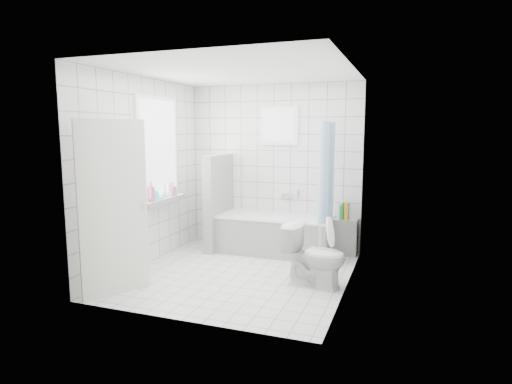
% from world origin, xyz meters
% --- Properties ---
extents(ground, '(3.00, 3.00, 0.00)m').
position_xyz_m(ground, '(0.00, 0.00, 0.00)').
color(ground, white).
rests_on(ground, ground).
extents(ceiling, '(3.00, 3.00, 0.00)m').
position_xyz_m(ceiling, '(0.00, 0.00, 2.60)').
color(ceiling, white).
rests_on(ceiling, ground).
extents(wall_back, '(2.80, 0.02, 2.60)m').
position_xyz_m(wall_back, '(0.00, 1.50, 1.30)').
color(wall_back, white).
rests_on(wall_back, ground).
extents(wall_front, '(2.80, 0.02, 2.60)m').
position_xyz_m(wall_front, '(0.00, -1.50, 1.30)').
color(wall_front, white).
rests_on(wall_front, ground).
extents(wall_left, '(0.02, 3.00, 2.60)m').
position_xyz_m(wall_left, '(-1.40, 0.00, 1.30)').
color(wall_left, white).
rests_on(wall_left, ground).
extents(wall_right, '(0.02, 3.00, 2.60)m').
position_xyz_m(wall_right, '(1.40, 0.00, 1.30)').
color(wall_right, white).
rests_on(wall_right, ground).
extents(window_left, '(0.01, 0.90, 1.40)m').
position_xyz_m(window_left, '(-1.35, 0.30, 1.60)').
color(window_left, white).
rests_on(window_left, wall_left).
extents(window_back, '(0.50, 0.01, 0.50)m').
position_xyz_m(window_back, '(0.10, 1.46, 1.95)').
color(window_back, white).
rests_on(window_back, wall_back).
extents(window_sill, '(0.18, 1.02, 0.08)m').
position_xyz_m(window_sill, '(-1.31, 0.30, 0.86)').
color(window_sill, white).
rests_on(window_sill, wall_left).
extents(door, '(0.42, 0.72, 2.00)m').
position_xyz_m(door, '(-1.06, -1.13, 1.00)').
color(door, silver).
rests_on(door, ground).
extents(bathtub, '(1.72, 0.77, 0.58)m').
position_xyz_m(bathtub, '(0.15, 1.12, 0.29)').
color(bathtub, white).
rests_on(bathtub, ground).
extents(partition_wall, '(0.15, 0.85, 1.50)m').
position_xyz_m(partition_wall, '(-0.78, 1.07, 0.75)').
color(partition_wall, white).
rests_on(partition_wall, ground).
extents(tiled_ledge, '(0.40, 0.24, 0.55)m').
position_xyz_m(tiled_ledge, '(1.16, 1.38, 0.28)').
color(tiled_ledge, white).
rests_on(tiled_ledge, ground).
extents(toilet, '(0.79, 0.51, 0.75)m').
position_xyz_m(toilet, '(1.03, -0.09, 0.38)').
color(toilet, white).
rests_on(toilet, ground).
extents(curtain_rod, '(0.02, 0.80, 0.02)m').
position_xyz_m(curtain_rod, '(0.95, 1.10, 2.00)').
color(curtain_rod, silver).
rests_on(curtain_rod, wall_back).
extents(shower_curtain, '(0.14, 0.48, 1.78)m').
position_xyz_m(shower_curtain, '(0.95, 0.97, 1.10)').
color(shower_curtain, '#4691CF').
rests_on(shower_curtain, curtain_rod).
extents(tub_faucet, '(0.18, 0.06, 0.06)m').
position_xyz_m(tub_faucet, '(0.25, 1.46, 0.85)').
color(tub_faucet, silver).
rests_on(tub_faucet, wall_back).
extents(sill_bottles, '(0.15, 0.70, 0.30)m').
position_xyz_m(sill_bottles, '(-1.30, 0.25, 1.02)').
color(sill_bottles, '#B15894').
rests_on(sill_bottles, window_sill).
extents(ledge_bottles, '(0.14, 0.19, 0.27)m').
position_xyz_m(ledge_bottles, '(1.17, 1.34, 0.67)').
color(ledge_bottles, red).
rests_on(ledge_bottles, tiled_ledge).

